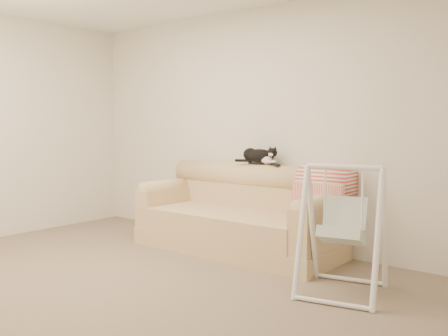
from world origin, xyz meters
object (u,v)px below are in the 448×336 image
at_px(remote_b, 275,165).
at_px(baby_swing, 343,229).
at_px(tuxedo_cat, 259,156).
at_px(remote_a, 256,163).
at_px(sofa, 241,217).

height_order(remote_b, baby_swing, baby_swing).
distance_m(tuxedo_cat, baby_swing, 1.69).
relative_size(remote_a, baby_swing, 0.18).
xyz_separation_m(remote_a, tuxedo_cat, (0.04, -0.00, 0.08)).
relative_size(remote_a, tuxedo_cat, 0.37).
distance_m(remote_a, remote_b, 0.25).
relative_size(sofa, remote_b, 13.14).
bearing_deg(sofa, remote_a, 85.33).
bearing_deg(sofa, remote_b, 40.35).
bearing_deg(baby_swing, tuxedo_cat, 148.85).
bearing_deg(baby_swing, remote_b, 144.84).
bearing_deg(remote_b, tuxedo_cat, 176.69).
distance_m(remote_b, tuxedo_cat, 0.23).
bearing_deg(tuxedo_cat, remote_b, -3.31).
xyz_separation_m(remote_a, baby_swing, (1.43, -0.84, -0.40)).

